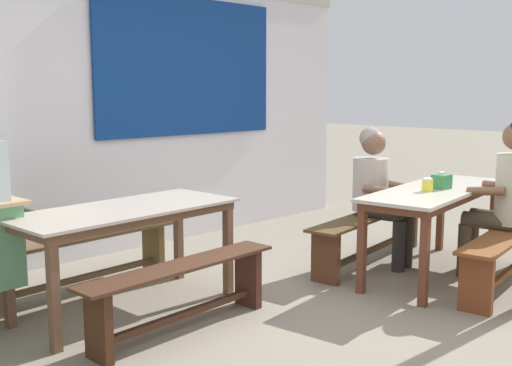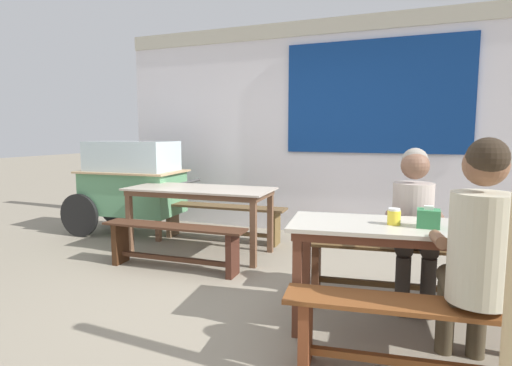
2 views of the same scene
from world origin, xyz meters
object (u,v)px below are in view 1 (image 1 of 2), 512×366
Objects in this scene: dining_table_far at (125,218)px; person_right_near_table at (377,186)px; dining_table_near at (435,197)px; person_near_front at (507,190)px; condiment_jar at (427,185)px; bench_near_back at (370,230)px; bench_near_front at (506,250)px; bench_far_back at (81,253)px; bench_far_front at (182,288)px; tissue_box at (441,181)px.

dining_table_far is 2.36m from person_right_near_table.
dining_table_near is 1.39× the size of person_near_front.
bench_near_back is at bearing 78.75° from condiment_jar.
bench_far_back is at bearing 136.56° from bench_near_front.
bench_near_front is at bearing -25.07° from bench_far_front.
person_near_front is at bearing -21.91° from bench_far_front.
bench_far_back is (-2.39, 1.74, -0.37)m from dining_table_near.
dining_table_near is 0.58m from person_near_front.
person_right_near_table is at bearing -14.83° from dining_table_far.
bench_near_front is at bearing -62.93° from condiment_jar.
dining_table_near is 0.25m from condiment_jar.
tissue_box is 1.29× the size of condiment_jar.
person_near_front is at bearing -32.19° from dining_table_far.
bench_far_back is 2.58m from bench_near_back.
bench_near_front is (2.45, -1.74, -0.37)m from dining_table_far.
person_near_front is (0.25, -0.51, 0.09)m from dining_table_near.
person_right_near_table is (-0.09, 0.53, 0.05)m from dining_table_near.
bench_near_back and bench_near_front have the same top height.
dining_table_far is 3.09m from person_near_front.
dining_table_far is at bearing 165.17° from person_right_near_table.
person_right_near_table reaches higher than condiment_jar.
person_near_front is 0.66m from condiment_jar.
bench_far_back is 1.21m from bench_far_front.
dining_table_near is at bearing -80.59° from person_right_near_table.
person_near_front is at bearing -62.56° from tissue_box.
person_near_front is (2.59, -1.04, 0.48)m from bench_far_front.
dining_table_far is at bearing 166.84° from bench_near_back.
tissue_box is 0.22m from condiment_jar.
bench_far_front is 2.67m from bench_near_front.
bench_far_front is 10.61× the size of tissue_box.
dining_table_near is at bearing -36.04° from bench_far_back.
bench_near_back is 1.25m from person_near_front.
condiment_jar is at bearing 134.03° from person_near_front.
bench_far_back is 0.98× the size of bench_near_front.
condiment_jar is at bearing -101.25° from bench_near_back.
person_near_front reaches higher than bench_far_front.
person_right_near_table is (-0.01, -0.07, 0.42)m from bench_near_back.
bench_far_back is at bearing 92.68° from bench_far_front.
person_near_front is (0.17, 0.09, 0.47)m from bench_near_front.
tissue_box reaches higher than bench_near_front.
bench_near_front is 1.27× the size of person_near_front.
dining_table_far is 2.66m from tissue_box.
tissue_box is at bearing -79.83° from dining_table_near.
person_right_near_table reaches higher than bench_near_back.
dining_table_near is (2.37, -1.14, -0.00)m from dining_table_far.
bench_far_front is 13.71× the size of condiment_jar.
bench_far_back is at bearing 153.76° from bench_near_back.
condiment_jar is (2.19, -1.78, 0.50)m from bench_far_back.
tissue_box reaches higher than condiment_jar.
bench_far_front is 1.13× the size of person_near_front.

